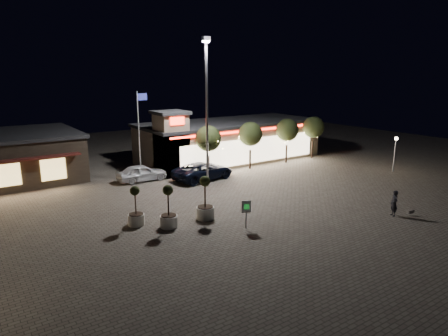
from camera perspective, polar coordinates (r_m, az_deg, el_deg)
ground at (r=27.28m, az=3.08°, el=-7.09°), size 90.00×90.00×0.00m
retail_building at (r=44.53m, az=0.45°, el=3.98°), size 20.40×8.40×6.10m
floodlight_pole at (r=33.35m, az=-2.48°, el=9.08°), size 0.60×0.40×12.38m
flagpole at (r=36.25m, az=-11.95°, el=5.54°), size 0.95×0.10×8.00m
lamp_post_east at (r=42.57m, az=23.29°, el=2.76°), size 0.36×0.36×3.48m
string_tree_a at (r=37.35m, az=-2.26°, el=4.22°), size 2.42×2.42×4.79m
string_tree_b at (r=40.20m, az=3.80°, el=4.86°), size 2.42×2.42×4.79m
string_tree_c at (r=43.44m, az=9.01°, el=5.37°), size 2.42×2.42×4.79m
string_tree_d at (r=46.26m, az=12.64°, el=5.70°), size 2.42×2.42×4.79m
pickup_truck at (r=36.51m, az=-3.00°, el=-0.41°), size 6.13×3.36×1.63m
white_sedan at (r=36.75m, az=-11.65°, el=-0.67°), size 4.53×1.96×1.52m
pedestrian at (r=29.66m, az=23.13°, el=-4.66°), size 0.68×0.78×1.79m
dog at (r=30.45m, az=25.21°, el=-5.63°), size 0.52×0.29×0.28m
planter_left at (r=26.34m, az=-12.46°, el=-6.30°), size 1.06×1.06×2.61m
planter_mid at (r=25.63m, az=-7.92°, el=-6.54°), size 1.13×1.13×2.77m
planter_right at (r=26.79m, az=-2.70°, el=-5.39°), size 1.21×1.21×2.97m
valet_sign at (r=25.07m, az=3.20°, el=-5.87°), size 0.57×0.30×1.83m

